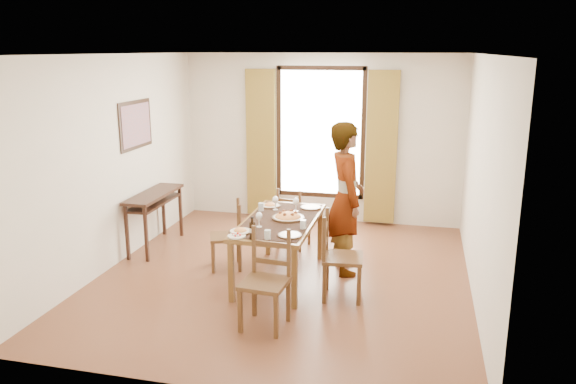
% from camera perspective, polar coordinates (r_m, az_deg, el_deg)
% --- Properties ---
extents(ground, '(5.00, 5.00, 0.00)m').
position_cam_1_polar(ground, '(7.11, -0.41, -8.49)').
color(ground, '#4F2818').
rests_on(ground, ground).
extents(room_shell, '(4.60, 5.10, 2.74)m').
position_cam_1_polar(room_shell, '(6.79, -0.22, 4.02)').
color(room_shell, beige).
rests_on(room_shell, ground).
extents(console_table, '(0.38, 1.20, 0.80)m').
position_cam_1_polar(console_table, '(8.11, -13.45, -0.88)').
color(console_table, '#321C10').
rests_on(console_table, ground).
extents(dining_table, '(0.84, 1.67, 0.76)m').
position_cam_1_polar(dining_table, '(6.80, -0.84, -3.40)').
color(dining_table, brown).
rests_on(dining_table, ground).
extents(chair_west, '(0.51, 0.51, 0.88)m').
position_cam_1_polar(chair_west, '(7.26, -6.09, -4.59)').
color(chair_west, '#51391B').
rests_on(chair_west, ground).
extents(chair_north, '(0.46, 0.46, 0.88)m').
position_cam_1_polar(chair_north, '(7.96, 0.52, -2.83)').
color(chair_north, '#51391B').
rests_on(chair_north, ground).
extents(chair_south, '(0.48, 0.48, 1.00)m').
position_cam_1_polar(chair_south, '(5.74, -2.27, -9.19)').
color(chair_south, '#51391B').
rests_on(chair_south, ground).
extents(chair_east, '(0.48, 0.48, 1.00)m').
position_cam_1_polar(chair_east, '(6.39, 5.27, -6.74)').
color(chair_east, '#51391B').
rests_on(chair_east, ground).
extents(man, '(0.99, 0.90, 1.91)m').
position_cam_1_polar(man, '(6.99, 5.90, -0.67)').
color(man, gray).
rests_on(man, ground).
extents(plate_sw, '(0.27, 0.27, 0.05)m').
position_cam_1_polar(plate_sw, '(6.34, -4.85, -3.86)').
color(plate_sw, silver).
rests_on(plate_sw, dining_table).
extents(plate_se, '(0.27, 0.27, 0.05)m').
position_cam_1_polar(plate_se, '(6.19, 0.20, -4.25)').
color(plate_se, silver).
rests_on(plate_se, dining_table).
extents(plate_nw, '(0.27, 0.27, 0.05)m').
position_cam_1_polar(plate_nw, '(7.34, -1.83, -1.28)').
color(plate_nw, silver).
rests_on(plate_nw, dining_table).
extents(plate_ne, '(0.27, 0.27, 0.05)m').
position_cam_1_polar(plate_ne, '(7.27, 2.35, -1.43)').
color(plate_ne, silver).
rests_on(plate_ne, dining_table).
extents(pasta_platter, '(0.40, 0.40, 0.10)m').
position_cam_1_polar(pasta_platter, '(6.80, 0.01, -2.33)').
color(pasta_platter, '#B73417').
rests_on(pasta_platter, dining_table).
extents(caprese_plate, '(0.20, 0.20, 0.04)m').
position_cam_1_polar(caprese_plate, '(6.20, -5.24, -4.38)').
color(caprese_plate, silver).
rests_on(caprese_plate, dining_table).
extents(wine_glass_a, '(0.08, 0.08, 0.18)m').
position_cam_1_polar(wine_glass_a, '(6.49, -2.95, -2.80)').
color(wine_glass_a, white).
rests_on(wine_glass_a, dining_table).
extents(wine_glass_b, '(0.08, 0.08, 0.18)m').
position_cam_1_polar(wine_glass_b, '(7.09, 0.81, -1.28)').
color(wine_glass_b, white).
rests_on(wine_glass_b, dining_table).
extents(wine_glass_c, '(0.08, 0.08, 0.18)m').
position_cam_1_polar(wine_glass_c, '(7.16, -1.29, -1.12)').
color(wine_glass_c, white).
rests_on(wine_glass_c, dining_table).
extents(tumbler_a, '(0.07, 0.07, 0.10)m').
position_cam_1_polar(tumbler_a, '(6.44, 1.55, -3.30)').
color(tumbler_a, silver).
rests_on(tumbler_a, dining_table).
extents(tumbler_b, '(0.07, 0.07, 0.10)m').
position_cam_1_polar(tumbler_b, '(7.15, -2.76, -1.52)').
color(tumbler_b, silver).
rests_on(tumbler_b, dining_table).
extents(tumbler_c, '(0.07, 0.07, 0.10)m').
position_cam_1_polar(tumbler_c, '(6.10, -2.09, -4.34)').
color(tumbler_c, silver).
rests_on(tumbler_c, dining_table).
extents(wine_bottle, '(0.07, 0.07, 0.25)m').
position_cam_1_polar(wine_bottle, '(6.09, -3.66, -3.66)').
color(wine_bottle, black).
rests_on(wine_bottle, dining_table).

